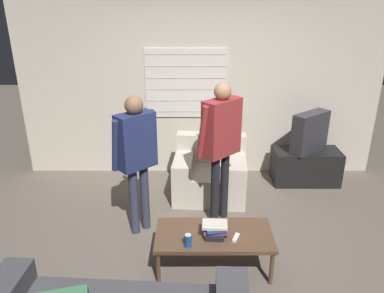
{
  "coord_description": "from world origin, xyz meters",
  "views": [
    {
      "loc": [
        -0.11,
        -3.27,
        2.55
      ],
      "look_at": [
        -0.1,
        0.54,
        1.0
      ],
      "focal_mm": 35.0,
      "sensor_mm": 36.0,
      "label": 1
    }
  ],
  "objects_px": {
    "soda_can": "(187,241)",
    "tv": "(308,132)",
    "person_right_standing": "(219,136)",
    "person_left_standing": "(134,150)",
    "coffee_table": "(213,237)",
    "book_stack": "(214,230)",
    "spare_remote": "(234,237)",
    "armchair_beige": "(208,173)"
  },
  "relations": [
    {
      "from": "person_left_standing",
      "to": "spare_remote",
      "type": "xyz_separation_m",
      "value": [
        1.02,
        -0.74,
        -0.6
      ]
    },
    {
      "from": "person_right_standing",
      "to": "book_stack",
      "type": "bearing_deg",
      "value": -138.92
    },
    {
      "from": "coffee_table",
      "to": "soda_can",
      "type": "bearing_deg",
      "value": -141.84
    },
    {
      "from": "armchair_beige",
      "to": "tv",
      "type": "bearing_deg",
      "value": -160.36
    },
    {
      "from": "person_right_standing",
      "to": "soda_can",
      "type": "xyz_separation_m",
      "value": [
        -0.36,
        -1.09,
        -0.61
      ]
    },
    {
      "from": "tv",
      "to": "person_left_standing",
      "type": "height_order",
      "value": "person_left_standing"
    },
    {
      "from": "armchair_beige",
      "to": "spare_remote",
      "type": "height_order",
      "value": "armchair_beige"
    },
    {
      "from": "spare_remote",
      "to": "soda_can",
      "type": "bearing_deg",
      "value": -143.09
    },
    {
      "from": "person_right_standing",
      "to": "soda_can",
      "type": "height_order",
      "value": "person_right_standing"
    },
    {
      "from": "tv",
      "to": "book_stack",
      "type": "xyz_separation_m",
      "value": [
        -1.43,
        -1.9,
        -0.31
      ]
    },
    {
      "from": "spare_remote",
      "to": "person_right_standing",
      "type": "bearing_deg",
      "value": 118.38
    },
    {
      "from": "person_left_standing",
      "to": "spare_remote",
      "type": "height_order",
      "value": "person_left_standing"
    },
    {
      "from": "tv",
      "to": "spare_remote",
      "type": "distance_m",
      "value": 2.32
    },
    {
      "from": "tv",
      "to": "book_stack",
      "type": "bearing_deg",
      "value": 14.47
    },
    {
      "from": "book_stack",
      "to": "soda_can",
      "type": "relative_size",
      "value": 1.97
    },
    {
      "from": "person_right_standing",
      "to": "book_stack",
      "type": "distance_m",
      "value": 1.11
    },
    {
      "from": "person_left_standing",
      "to": "soda_can",
      "type": "xyz_separation_m",
      "value": [
        0.56,
        -0.85,
        -0.55
      ]
    },
    {
      "from": "armchair_beige",
      "to": "book_stack",
      "type": "distance_m",
      "value": 1.54
    },
    {
      "from": "coffee_table",
      "to": "soda_can",
      "type": "distance_m",
      "value": 0.33
    },
    {
      "from": "armchair_beige",
      "to": "coffee_table",
      "type": "bearing_deg",
      "value": 93.76
    },
    {
      "from": "armchair_beige",
      "to": "spare_remote",
      "type": "relative_size",
      "value": 7.37
    },
    {
      "from": "coffee_table",
      "to": "book_stack",
      "type": "xyz_separation_m",
      "value": [
        0.0,
        -0.04,
        0.11
      ]
    },
    {
      "from": "coffee_table",
      "to": "person_left_standing",
      "type": "relative_size",
      "value": 0.71
    },
    {
      "from": "armchair_beige",
      "to": "person_left_standing",
      "type": "relative_size",
      "value": 0.62
    },
    {
      "from": "person_right_standing",
      "to": "spare_remote",
      "type": "distance_m",
      "value": 1.18
    },
    {
      "from": "coffee_table",
      "to": "person_right_standing",
      "type": "relative_size",
      "value": 0.68
    },
    {
      "from": "person_left_standing",
      "to": "person_right_standing",
      "type": "xyz_separation_m",
      "value": [
        0.92,
        0.24,
        0.06
      ]
    },
    {
      "from": "coffee_table",
      "to": "spare_remote",
      "type": "distance_m",
      "value": 0.22
    },
    {
      "from": "book_stack",
      "to": "spare_remote",
      "type": "bearing_deg",
      "value": -11.15
    },
    {
      "from": "armchair_beige",
      "to": "book_stack",
      "type": "height_order",
      "value": "armchair_beige"
    },
    {
      "from": "armchair_beige",
      "to": "book_stack",
      "type": "bearing_deg",
      "value": 93.97
    },
    {
      "from": "coffee_table",
      "to": "person_left_standing",
      "type": "bearing_deg",
      "value": 141.34
    },
    {
      "from": "tv",
      "to": "spare_remote",
      "type": "height_order",
      "value": "tv"
    },
    {
      "from": "tv",
      "to": "person_left_standing",
      "type": "relative_size",
      "value": 0.37
    },
    {
      "from": "armchair_beige",
      "to": "coffee_table",
      "type": "distance_m",
      "value": 1.49
    },
    {
      "from": "tv",
      "to": "soda_can",
      "type": "distance_m",
      "value": 2.67
    },
    {
      "from": "soda_can",
      "to": "tv",
      "type": "bearing_deg",
      "value": 50.7
    },
    {
      "from": "armchair_beige",
      "to": "spare_remote",
      "type": "xyz_separation_m",
      "value": [
        0.18,
        -1.57,
        0.09
      ]
    },
    {
      "from": "person_right_standing",
      "to": "book_stack",
      "type": "relative_size",
      "value": 6.77
    },
    {
      "from": "spare_remote",
      "to": "armchair_beige",
      "type": "bearing_deg",
      "value": 119.16
    },
    {
      "from": "armchair_beige",
      "to": "soda_can",
      "type": "height_order",
      "value": "armchair_beige"
    },
    {
      "from": "armchair_beige",
      "to": "soda_can",
      "type": "xyz_separation_m",
      "value": [
        -0.28,
        -1.68,
        0.14
      ]
    }
  ]
}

